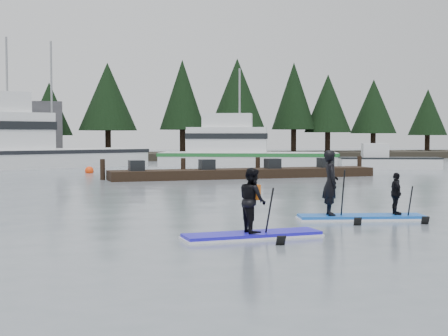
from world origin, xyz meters
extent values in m
plane|color=slate|center=(0.00, 0.00, 0.00)|extent=(160.00, 160.00, 0.00)
cube|color=#2D281E|center=(0.00, 42.00, 0.30)|extent=(70.00, 8.00, 0.60)
cube|color=silver|center=(-7.66, 29.79, 0.11)|extent=(17.02, 10.64, 2.20)
cylinder|color=gray|center=(-8.42, 29.47, 4.84)|extent=(0.14, 0.14, 7.25)
cube|color=silver|center=(7.56, 28.56, 0.09)|extent=(12.66, 7.35, 1.74)
cube|color=white|center=(6.19, 29.04, 1.83)|extent=(6.01, 4.20, 1.74)
cylinder|color=gray|center=(6.99, 28.76, 3.87)|extent=(0.14, 0.14, 5.83)
cube|color=silver|center=(15.31, 22.83, 0.36)|extent=(6.50, 3.79, 0.73)
cube|color=black|center=(3.90, 16.91, 0.23)|extent=(13.73, 2.68, 0.45)
sphere|color=#FF3E0C|center=(-3.54, 22.86, 0.00)|extent=(0.49, 0.49, 0.49)
cube|color=#1E15CB|center=(-1.14, -0.78, 0.05)|extent=(2.97, 0.95, 0.11)
imported|color=black|center=(-1.14, -0.78, 0.79)|extent=(0.57, 0.70, 1.36)
cube|color=orange|center=(-1.14, -0.78, 0.95)|extent=(0.32, 0.22, 0.32)
cylinder|color=black|center=(-0.87, -0.98, 0.33)|extent=(0.09, 0.90, 1.53)
cube|color=blue|center=(2.39, 1.25, 0.06)|extent=(3.27, 1.33, 0.11)
imported|color=black|center=(1.60, 1.40, 0.94)|extent=(0.50, 0.67, 1.65)
cylinder|color=black|center=(1.81, 1.14, 0.50)|extent=(0.34, 0.92, 1.63)
imported|color=black|center=(3.27, 1.09, 0.65)|extent=(0.38, 0.67, 1.08)
cylinder|color=black|center=(3.48, 0.82, 0.18)|extent=(0.31, 0.81, 1.43)
camera|label=1|loc=(-4.94, -13.15, 2.14)|focal=50.00mm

